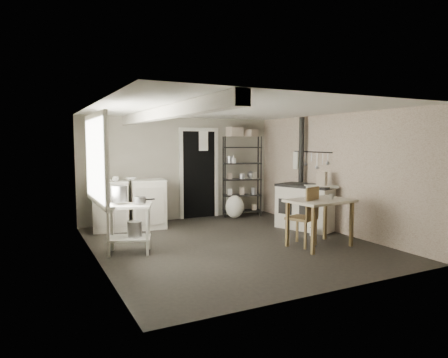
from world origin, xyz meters
name	(u,v)px	position (x,y,z in m)	size (l,w,h in m)	color
floor	(232,243)	(0.00, 0.00, 0.00)	(5.00, 5.00, 0.00)	black
ceiling	(232,110)	(0.00, 0.00, 2.30)	(5.00, 5.00, 0.00)	white
wall_back	(180,169)	(0.00, 2.50, 1.15)	(4.50, 0.02, 2.30)	#9F9988
wall_front	(333,195)	(0.00, -2.50, 1.15)	(4.50, 0.02, 2.30)	#9F9988
wall_left	(95,184)	(-2.25, 0.00, 1.15)	(0.02, 5.00, 2.30)	#9F9988
wall_right	(333,173)	(2.25, 0.00, 1.15)	(0.02, 5.00, 2.30)	#9F9988
window	(95,159)	(-2.22, 0.20, 1.50)	(0.12, 1.76, 1.28)	silver
doorway	(199,175)	(0.45, 2.47, 1.00)	(0.96, 0.10, 2.08)	silver
ceiling_beam	(164,113)	(-1.20, 0.00, 2.20)	(0.18, 5.00, 0.18)	silver
wallpaper_panel	(333,173)	(2.24, 0.00, 1.15)	(0.01, 5.00, 2.30)	beige
utensil_rail	(311,152)	(2.19, 0.60, 1.55)	(0.06, 1.20, 0.44)	#B1B1B3
prep_table	(129,228)	(-1.72, 0.21, 0.40)	(0.68, 0.49, 0.78)	silver
stockpot	(120,194)	(-1.84, 0.31, 0.94)	(0.24, 0.24, 0.26)	#B1B1B3
saucepan	(140,200)	(-1.57, 0.13, 0.85)	(0.19, 0.19, 0.10)	#B1B1B3
bucket	(135,229)	(-1.64, 0.18, 0.39)	(0.23, 0.23, 0.25)	#B1B1B3
base_cabinets	(129,206)	(-1.29, 1.99, 0.46)	(1.51, 0.65, 0.99)	beige
mixing_bowl	(131,182)	(-1.25, 1.96, 0.96)	(0.29, 0.29, 0.07)	silver
counter_cup	(116,183)	(-1.59, 1.83, 0.97)	(0.12, 0.12, 0.10)	silver
shelf_rack	(242,176)	(1.44, 2.21, 0.95)	(0.89, 0.35, 1.89)	black
shelf_jar	(234,159)	(1.18, 2.15, 1.36)	(0.08, 0.08, 0.18)	silver
storage_box_a	(235,131)	(1.24, 2.21, 2.01)	(0.31, 0.28, 0.22)	#C3B39D
storage_box_b	(251,132)	(1.66, 2.17, 1.99)	(0.25, 0.24, 0.16)	#C3B39D
stove	(306,207)	(1.91, 0.38, 0.44)	(0.63, 1.14, 0.90)	beige
stovepipe	(301,150)	(2.10, 0.82, 1.59)	(0.12, 0.12, 1.55)	black
side_ledge	(321,210)	(1.95, 0.00, 0.43)	(0.60, 0.32, 0.92)	silver
oats_box	(322,181)	(1.94, -0.04, 1.01)	(0.11, 0.18, 0.27)	#C3B39D
work_table	(320,224)	(1.23, -0.83, 0.38)	(1.05, 0.74, 0.80)	beige
table_cup	(331,199)	(1.42, -0.89, 0.80)	(0.10, 0.10, 0.09)	silver
chair	(301,217)	(0.99, -0.64, 0.48)	(0.42, 0.44, 1.01)	brown
flour_sack	(235,208)	(1.15, 2.03, 0.24)	(0.44, 0.37, 0.52)	white
floor_crock	(313,232)	(1.64, -0.17, 0.07)	(0.12, 0.12, 0.15)	silver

